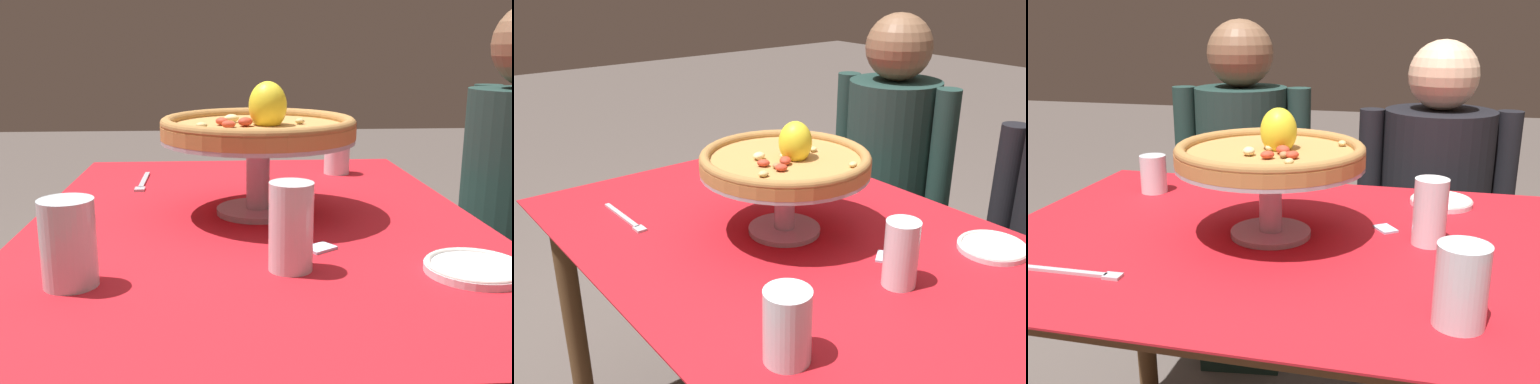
% 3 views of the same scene
% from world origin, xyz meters
% --- Properties ---
extents(dining_table, '(1.26, 0.90, 0.76)m').
position_xyz_m(dining_table, '(0.00, 0.00, 0.65)').
color(dining_table, brown).
rests_on(dining_table, ground).
extents(pizza_stand, '(0.39, 0.39, 0.16)m').
position_xyz_m(pizza_stand, '(-0.03, 0.01, 0.88)').
color(pizza_stand, '#B7B7C1').
rests_on(pizza_stand, dining_table).
extents(pizza, '(0.39, 0.39, 0.11)m').
position_xyz_m(pizza, '(-0.03, 0.01, 0.95)').
color(pizza, '#BC8447').
rests_on(pizza, pizza_stand).
extents(water_glass_front_right, '(0.08, 0.08, 0.13)m').
position_xyz_m(water_glass_front_right, '(0.34, -0.29, 0.82)').
color(water_glass_front_right, silver).
rests_on(water_glass_front_right, dining_table).
extents(water_glass_side_right, '(0.07, 0.07, 0.14)m').
position_xyz_m(water_glass_side_right, '(0.29, 0.04, 0.82)').
color(water_glass_side_right, white).
rests_on(water_glass_side_right, dining_table).
extents(water_glass_back_left, '(0.07, 0.07, 0.10)m').
position_xyz_m(water_glass_back_left, '(-0.42, 0.25, 0.81)').
color(water_glass_back_left, white).
rests_on(water_glass_back_left, dining_table).
extents(side_plate, '(0.15, 0.15, 0.02)m').
position_xyz_m(side_plate, '(0.33, 0.32, 0.77)').
color(side_plate, white).
rests_on(side_plate, dining_table).
extents(dinner_fork, '(0.21, 0.02, 0.01)m').
position_xyz_m(dinner_fork, '(-0.33, -0.26, 0.77)').
color(dinner_fork, '#B7B7C1').
rests_on(dinner_fork, dining_table).
extents(sugar_packet, '(0.06, 0.06, 0.00)m').
position_xyz_m(sugar_packet, '(0.20, 0.10, 0.77)').
color(sugar_packet, silver).
rests_on(sugar_packet, dining_table).
extents(diner_left, '(0.47, 0.35, 1.22)m').
position_xyz_m(diner_left, '(-0.33, 0.73, 0.58)').
color(diner_left, '#1E3833').
rests_on(diner_left, ground).
extents(diner_right, '(0.51, 0.39, 1.16)m').
position_xyz_m(diner_right, '(0.33, 0.77, 0.56)').
color(diner_right, black).
rests_on(diner_right, ground).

